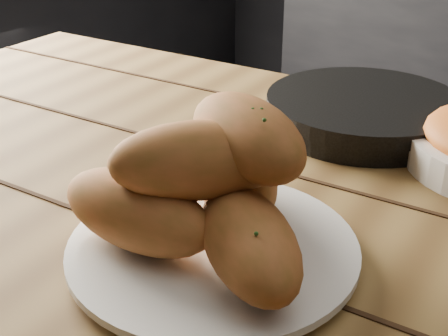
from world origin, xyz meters
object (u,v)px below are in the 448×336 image
Objects in this scene: table at (248,283)px; plate at (213,250)px; bread_rolls at (213,187)px; skillet at (365,112)px.

plate reaches higher than table.
table is at bearing 98.78° from plate.
plate is 0.07m from bread_rolls.
skillet is (0.01, 0.39, 0.01)m from plate.
plate is 0.98× the size of bread_rolls.
table is at bearing -94.52° from skillet.
plate is 0.70× the size of skillet.
table is 5.16× the size of bread_rolls.
bread_rolls is at bearing -91.41° from skillet.
plate is 0.39m from skillet.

